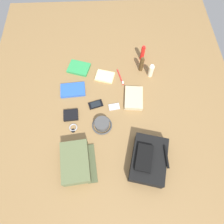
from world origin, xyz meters
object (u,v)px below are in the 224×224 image
lotion_bottle (151,71)px  toiletry_pouch (76,162)px  cologne_bottle (142,64)px  wallet (71,115)px  media_player (114,107)px  folded_towel (134,98)px  paperback_novel (79,68)px  backpack (148,160)px  toothbrush (121,78)px  travel_guidebook (73,90)px  cell_phone (96,104)px  wristwatch (73,128)px  bucket_hat (102,124)px  sunscreen_spray (143,53)px  notepad (105,76)px

lotion_bottle → toiletry_pouch: bearing=-39.4°
cologne_bottle → wallet: bearing=-54.5°
media_player → folded_towel: (-0.07, 0.16, 0.01)m
paperback_novel → backpack: bearing=31.3°
cologne_bottle → toothbrush: bearing=-64.9°
backpack → travel_guidebook: 0.80m
cologne_bottle → toothbrush: size_ratio=0.92×
cell_phone → wristwatch: cell_phone is taller
cologne_bottle → toothbrush: 0.21m
backpack → travel_guidebook: size_ratio=1.77×
toiletry_pouch → wallet: 0.38m
cologne_bottle → wallet: 0.71m
cell_phone → wristwatch: size_ratio=1.72×
toiletry_pouch → bucket_hat: size_ratio=1.96×
toiletry_pouch → toothbrush: toiletry_pouch is taller
travel_guidebook → media_player: travel_guidebook is taller
sunscreen_spray → travel_guidebook: 0.67m
cell_phone → media_player: bearing=79.7°
backpack → lotion_bottle: bearing=171.6°
bucket_hat → lotion_bottle: (-0.44, 0.41, 0.04)m
backpack → toiletry_pouch: bearing=-90.3°
backpack → paperback_novel: bearing=-148.7°
folded_towel → travel_guidebook: bearing=-101.5°
toothbrush → media_player: bearing=-14.0°
travel_guidebook → toothbrush: 0.41m
toiletry_pouch → cologne_bottle: size_ratio=2.02×
toiletry_pouch → wallet: size_ratio=2.67×
backpack → bucket_hat: bearing=-132.4°
backpack → bucket_hat: (-0.28, -0.31, -0.03)m
toiletry_pouch → media_player: size_ratio=3.24×
cologne_bottle → notepad: size_ratio=0.97×
toiletry_pouch → toothbrush: (-0.70, 0.34, -0.04)m
bucket_hat → toothbrush: (-0.42, 0.16, -0.02)m
toothbrush → folded_towel: bearing=24.1°
travel_guidebook → cell_phone: 0.23m
cell_phone → folded_towel: (-0.04, 0.30, 0.01)m
backpack → travel_guidebook: bearing=-137.9°
paperback_novel → folded_towel: (0.32, 0.44, 0.01)m
paperback_novel → cell_phone: bearing=21.7°
cell_phone → wallet: size_ratio=1.11×
bucket_hat → notepad: bearing=175.8°
cell_phone → travel_guidebook: bearing=-126.8°
cologne_bottle → cell_phone: bearing=-49.9°
bucket_hat → wristwatch: bearing=-86.6°
sunscreen_spray → toothbrush: 0.29m
sunscreen_spray → wallet: size_ratio=1.40×
toothbrush → notepad: toothbrush is taller
wristwatch → backpack: bearing=62.9°
bucket_hat → backpack: bearing=47.6°
toothbrush → wallet: 0.52m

